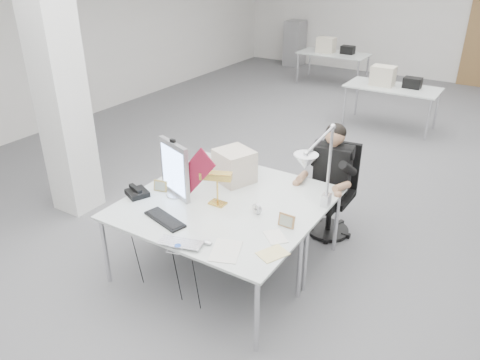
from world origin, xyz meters
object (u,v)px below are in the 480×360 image
object	(u,v)px
desk_main	(199,223)
office_chair	(331,196)
monitor	(175,169)
architect_lamp	(319,172)
seated_person	(333,163)
bankers_lamp	(217,189)
desk_phone	(137,193)
beige_monitor	(234,166)
laptop	(178,247)

from	to	relation	value
desk_main	office_chair	xyz separation A→B (m)	(0.65, 1.59, -0.26)
monitor	architect_lamp	bearing A→B (deg)	33.76
seated_person	monitor	world-z (taller)	monitor
seated_person	architect_lamp	world-z (taller)	architect_lamp
bankers_lamp	desk_phone	size ratio (longest dim) A/B	1.60
desk_phone	architect_lamp	distance (m)	1.81
desk_phone	beige_monitor	bearing A→B (deg)	75.05
monitor	bankers_lamp	world-z (taller)	monitor
seated_person	laptop	world-z (taller)	seated_person
office_chair	desk_phone	size ratio (longest dim) A/B	4.60
laptop	beige_monitor	distance (m)	1.34
desk_main	bankers_lamp	world-z (taller)	bankers_lamp
seated_person	architect_lamp	bearing A→B (deg)	-84.97
bankers_lamp	desk_phone	xyz separation A→B (m)	(-0.78, -0.28, -0.14)
office_chair	laptop	xyz separation A→B (m)	(-0.55, -2.01, 0.29)
desk_main	monitor	world-z (taller)	monitor
desk_main	architect_lamp	world-z (taller)	architect_lamp
office_chair	architect_lamp	world-z (taller)	architect_lamp
office_chair	bankers_lamp	size ratio (longest dim) A/B	2.89
architect_lamp	desk_phone	bearing A→B (deg)	-159.57
desk_main	monitor	size ratio (longest dim) A/B	3.19
seated_person	laptop	size ratio (longest dim) A/B	2.24
desk_main	beige_monitor	distance (m)	0.92
office_chair	seated_person	size ratio (longest dim) A/B	1.16
desk_phone	beige_monitor	size ratio (longest dim) A/B	0.58
office_chair	desk_phone	world-z (taller)	office_chair
desk_phone	architect_lamp	world-z (taller)	architect_lamp
architect_lamp	beige_monitor	bearing A→B (deg)	168.98
office_chair	beige_monitor	xyz separation A→B (m)	(-0.83, -0.71, 0.44)
desk_phone	laptop	bearing A→B (deg)	-4.82
laptop	bankers_lamp	size ratio (longest dim) A/B	1.11
desk_main	seated_person	world-z (taller)	seated_person
office_chair	laptop	size ratio (longest dim) A/B	2.61
desk_phone	seated_person	bearing A→B (deg)	68.75
beige_monitor	desk_main	bearing A→B (deg)	-56.39
bankers_lamp	desk_main	bearing A→B (deg)	-105.39
office_chair	beige_monitor	distance (m)	1.18
monitor	beige_monitor	size ratio (longest dim) A/B	1.56
office_chair	laptop	bearing A→B (deg)	-112.91
beige_monitor	desk_phone	bearing A→B (deg)	-106.84
office_chair	monitor	size ratio (longest dim) A/B	1.72
office_chair	beige_monitor	bearing A→B (deg)	-147.01
desk_main	laptop	size ratio (longest dim) A/B	4.85
desk_phone	beige_monitor	xyz separation A→B (m)	(0.64, 0.79, 0.15)
seated_person	architect_lamp	distance (m)	0.97
monitor	desk_main	bearing A→B (deg)	-11.46
desk_main	monitor	distance (m)	0.65
desk_phone	architect_lamp	size ratio (longest dim) A/B	0.23
monitor	laptop	distance (m)	0.98
beige_monitor	architect_lamp	xyz separation A→B (m)	(1.03, -0.24, 0.29)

